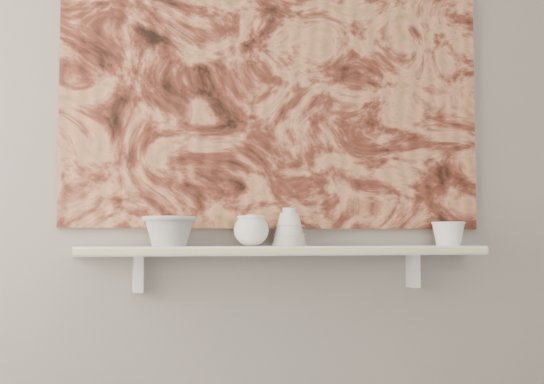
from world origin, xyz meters
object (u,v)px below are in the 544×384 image
object	(u,v)px
shelf	(287,251)
painting	(281,72)
bell_vessel	(289,227)
bowl_white	(448,234)
bowl_grey	(169,231)
cup_cream	(251,230)

from	to	relation	value
shelf	painting	world-z (taller)	painting
shelf	painting	xyz separation A→B (m)	(0.00, 0.08, 0.62)
shelf	bell_vessel	size ratio (longest dim) A/B	10.76
bowl_white	bowl_grey	bearing A→B (deg)	180.00
painting	bowl_grey	xyz separation A→B (m)	(-0.40, -0.08, -0.56)
bell_vessel	bowl_white	size ratio (longest dim) A/B	1.09
cup_cream	bowl_white	world-z (taller)	cup_cream
shelf	cup_cream	xyz separation A→B (m)	(-0.12, 0.00, 0.07)
painting	bell_vessel	size ratio (longest dim) A/B	11.52
bowl_white	bell_vessel	bearing A→B (deg)	180.00
bowl_grey	bell_vessel	size ratio (longest dim) A/B	1.36
cup_cream	bell_vessel	xyz separation A→B (m)	(0.13, 0.00, 0.01)
bowl_grey	bowl_white	distance (m)	1.00
bowl_grey	bowl_white	bearing A→B (deg)	0.00
shelf	painting	bearing A→B (deg)	90.00
painting	bowl_grey	size ratio (longest dim) A/B	8.50
bowl_grey	bell_vessel	world-z (taller)	bell_vessel
cup_cream	bell_vessel	world-z (taller)	bell_vessel
bell_vessel	bowl_white	distance (m)	0.59
shelf	bowl_white	distance (m)	0.60
shelf	bowl_grey	distance (m)	0.40
painting	bell_vessel	xyz separation A→B (m)	(0.01, -0.08, -0.54)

